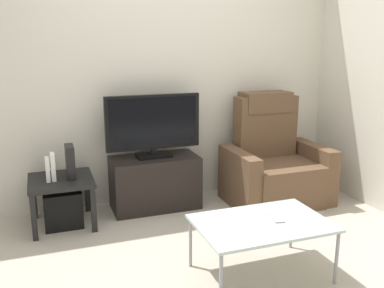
{
  "coord_description": "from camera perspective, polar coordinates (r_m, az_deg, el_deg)",
  "views": [
    {
      "loc": [
        -1.14,
        -2.93,
        1.6
      ],
      "look_at": [
        0.1,
        0.5,
        0.7
      ],
      "focal_mm": 39.81,
      "sensor_mm": 36.0,
      "label": 1
    }
  ],
  "objects": [
    {
      "name": "subwoofer_box",
      "position": [
        3.95,
        -16.91,
        -8.14
      ],
      "size": [
        0.32,
        0.32,
        0.32
      ],
      "primitive_type": "cube",
      "color": "black",
      "rests_on": "ground"
    },
    {
      "name": "cell_phone",
      "position": [
        3.03,
        11.26,
        -9.7
      ],
      "size": [
        0.1,
        0.16,
        0.01
      ],
      "primitive_type": "cube",
      "rotation": [
        0.0,
        0.0,
        -0.19
      ],
      "color": "#B7B7BC",
      "rests_on": "coffee_table"
    },
    {
      "name": "book_middle",
      "position": [
        3.81,
        -18.13,
        -2.91
      ],
      "size": [
        0.04,
        0.11,
        0.24
      ],
      "primitive_type": "cube",
      "color": "white",
      "rests_on": "side_table"
    },
    {
      "name": "game_console",
      "position": [
        3.84,
        -16.01,
        -2.26
      ],
      "size": [
        0.07,
        0.2,
        0.28
      ],
      "primitive_type": "cube",
      "color": "black",
      "rests_on": "side_table"
    },
    {
      "name": "coffee_table",
      "position": [
        2.98,
        9.35,
        -10.69
      ],
      "size": [
        0.9,
        0.6,
        0.4
      ],
      "color": "#B2C6C1",
      "rests_on": "ground"
    },
    {
      "name": "wall_back",
      "position": [
        4.23,
        -4.28,
        9.75
      ],
      "size": [
        6.4,
        0.06,
        2.6
      ],
      "primitive_type": "cube",
      "color": "beige",
      "rests_on": "ground"
    },
    {
      "name": "side_table",
      "position": [
        3.88,
        -17.12,
        -5.37
      ],
      "size": [
        0.54,
        0.54,
        0.43
      ],
      "color": "black",
      "rests_on": "ground"
    },
    {
      "name": "recliner_armchair",
      "position": [
        4.37,
        10.88,
        -2.71
      ],
      "size": [
        0.98,
        0.78,
        1.08
      ],
      "rotation": [
        0.0,
        0.0,
        0.09
      ],
      "color": "brown",
      "rests_on": "ground"
    },
    {
      "name": "tv_stand",
      "position": [
        4.14,
        -4.98,
        -5.14
      ],
      "size": [
        0.83,
        0.41,
        0.51
      ],
      "color": "black",
      "rests_on": "ground"
    },
    {
      "name": "book_leftmost",
      "position": [
        3.81,
        -18.78,
        -3.22
      ],
      "size": [
        0.03,
        0.13,
        0.2
      ],
      "primitive_type": "cube",
      "color": "white",
      "rests_on": "side_table"
    },
    {
      "name": "television",
      "position": [
        4.01,
        -5.22,
        2.62
      ],
      "size": [
        0.9,
        0.2,
        0.6
      ],
      "color": "black",
      "rests_on": "tv_stand"
    },
    {
      "name": "ground_plane",
      "position": [
        3.53,
        1.25,
        -13.11
      ],
      "size": [
        6.4,
        6.4,
        0.0
      ],
      "primitive_type": "plane",
      "color": "#B2A899"
    }
  ]
}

